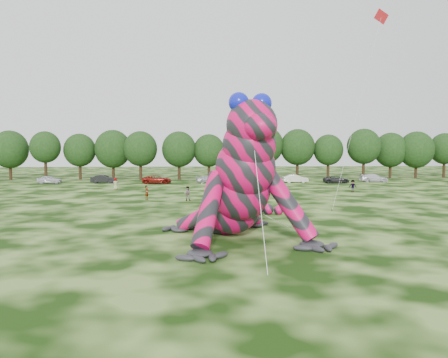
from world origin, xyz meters
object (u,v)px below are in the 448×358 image
Objects in this scene: tree_2 at (10,155)px; car_6 at (336,179)px; tree_6 at (140,156)px; spectator_1 at (187,194)px; car_0 at (50,179)px; tree_3 at (45,156)px; tree_8 at (209,157)px; car_5 at (296,179)px; tree_12 at (328,157)px; tree_13 at (364,154)px; tree_9 at (235,157)px; car_1 at (104,179)px; flying_kite at (377,33)px; spectator_2 at (353,186)px; tree_11 at (297,154)px; tree_7 at (179,156)px; tree_16 at (444,155)px; spectator_4 at (116,184)px; car_3 at (208,179)px; inflatable_gecko at (226,167)px; car_2 at (157,179)px; tree_10 at (266,153)px; tree_5 at (113,155)px; tree_15 at (416,155)px; car_7 at (374,178)px; tree_4 at (80,157)px; spectator_0 at (147,193)px; car_4 at (248,179)px; tree_14 at (390,155)px.

car_6 is (61.00, -12.38, -4.18)m from tree_2.
tree_6 is 36.38m from spectator_1.
tree_3 is at bearing 20.57° from car_0.
tree_8 is 18.20m from car_5.
tree_13 is at bearing -4.92° from tree_12.
tree_9 is at bearing 60.50° from car_6.
car_1 is (9.34, 0.02, 0.03)m from car_0.
flying_kite reaches higher than spectator_2.
tree_11 is (56.80, -0.57, 0.21)m from tree_2.
tree_7 is at bearing 165.05° from spectator_2.
car_1 is (-43.08, -8.86, -3.75)m from tree_12.
tree_11 is 31.69m from tree_16.
car_3 is at bearing -144.55° from spectator_4.
tree_2 is at bearing 108.91° from inflatable_gecko.
tree_8 is at bearing 57.66° from car_5.
spectator_2 is at bearing -53.92° from tree_8.
car_5 is (1.50, 37.48, -15.83)m from flying_kite.
inflatable_gecko is 46.54m from car_2.
flying_kite is 2.17× the size of tree_9.
tree_10 reaches higher than car_0.
flying_kite is 1.92× the size of tree_5.
tree_6 is 56.04m from tree_15.
tree_2 is 69.50m from car_7.
tree_10 reaches higher than car_2.
tree_6 is at bearing -9.53° from tree_4.
tree_15 is at bearing -87.36° from car_3.
inflatable_gecko is 68.38m from tree_2.
spectator_0 is 28.81m from spectator_2.
tree_3 is at bearing -173.80° from tree_5.
spectator_1 is at bearing -59.56° from tree_4.
tree_9 is 0.90× the size of tree_15.
tree_5 is 2.20× the size of car_5.
car_2 is at bearing -168.87° from tree_15.
tree_4 is at bearing 177.57° from tree_5.
tree_5 is at bearing 58.18° from car_4.
tree_14 is at bearing -176.90° from tree_16.
car_5 is (3.55, -10.93, -4.52)m from tree_10.
tree_11 reaches higher than tree_2.
car_3 is 22.70m from car_6.
tree_16 is at bearing 1.63° from tree_3.
tree_9 is at bearing -77.13° from car_0.
tree_2 reaches higher than car_1.
tree_9 is at bearing 2.78° from tree_7.
flying_kite is 2.07× the size of tree_4.
tree_8 is 0.85× the size of tree_10.
flying_kite is at bearing 14.69° from inflatable_gecko.
car_6 is (50.39, -2.47, -0.07)m from car_0.
tree_9 is at bearing -177.57° from tree_14.
inflatable_gecko reaches higher than tree_12.
tree_13 is at bearing -4.58° from tree_11.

